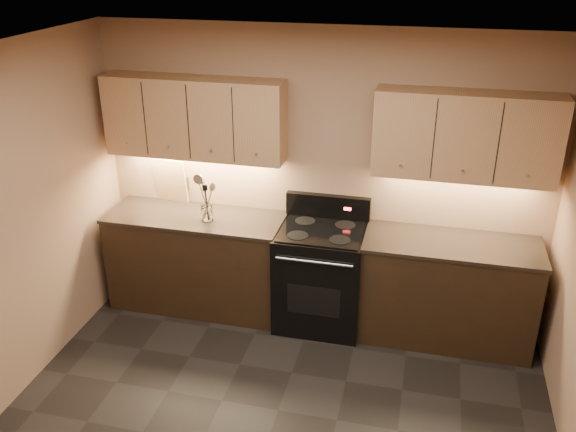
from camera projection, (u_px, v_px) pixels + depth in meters
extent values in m
plane|color=silver|center=(253.00, 74.00, 3.09)|extent=(4.00, 4.00, 0.00)
cube|color=#9C785C|center=(321.00, 176.00, 5.40)|extent=(4.00, 0.04, 2.60)
cube|color=black|center=(198.00, 262.00, 5.72)|extent=(1.60, 0.60, 0.90)
cube|color=#382E24|center=(195.00, 217.00, 5.53)|extent=(1.62, 0.62, 0.03)
cube|color=black|center=(447.00, 292.00, 5.24)|extent=(1.44, 0.60, 0.90)
cube|color=#382E24|center=(453.00, 244.00, 5.04)|extent=(1.46, 0.62, 0.03)
cube|color=black|center=(321.00, 277.00, 5.45)|extent=(0.76, 0.65, 0.92)
cube|color=black|center=(322.00, 231.00, 5.25)|extent=(0.70, 0.60, 0.01)
cube|color=black|center=(328.00, 207.00, 5.46)|extent=(0.76, 0.07, 0.22)
cube|color=red|center=(347.00, 209.00, 5.39)|extent=(0.06, 0.00, 0.03)
cylinder|color=silver|center=(314.00, 262.00, 5.00)|extent=(0.65, 0.02, 0.02)
cube|color=black|center=(313.00, 301.00, 5.18)|extent=(0.46, 0.00, 0.28)
cylinder|color=black|center=(298.00, 235.00, 5.16)|extent=(0.18, 0.18, 0.00)
cylinder|color=black|center=(340.00, 240.00, 5.08)|extent=(0.18, 0.18, 0.00)
cylinder|color=black|center=(305.00, 221.00, 5.42)|extent=(0.18, 0.18, 0.00)
cylinder|color=black|center=(345.00, 225.00, 5.34)|extent=(0.18, 0.18, 0.00)
cube|color=tan|center=(195.00, 118.00, 5.29)|extent=(1.60, 0.30, 0.70)
cube|color=tan|center=(465.00, 136.00, 4.81)|extent=(1.44, 0.30, 0.70)
cube|color=#B2B5BA|center=(185.00, 183.00, 5.75)|extent=(0.08, 0.01, 0.12)
cylinder|color=white|center=(207.00, 213.00, 5.42)|extent=(0.11, 0.11, 0.13)
cylinder|color=white|center=(207.00, 219.00, 5.44)|extent=(0.10, 0.10, 0.02)
cube|color=tan|center=(170.00, 180.00, 5.74)|extent=(0.35, 0.12, 0.43)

